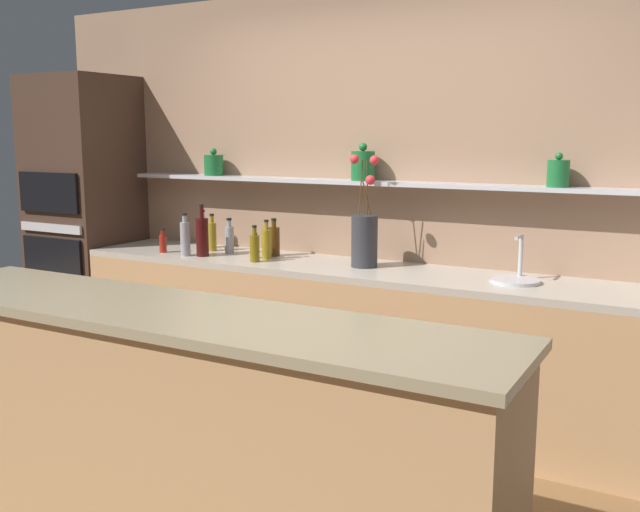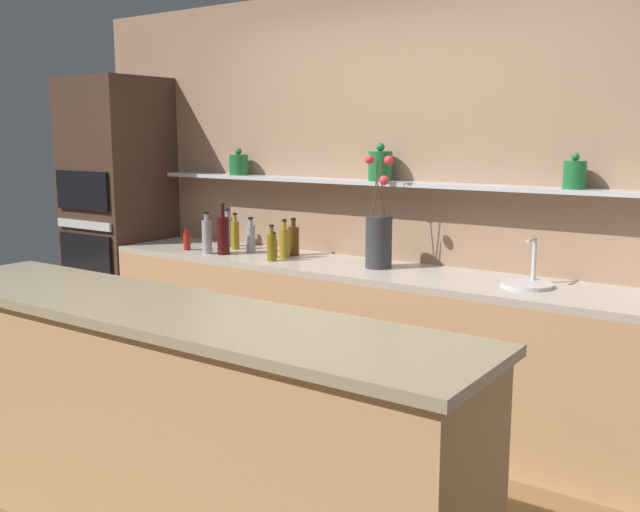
{
  "view_description": "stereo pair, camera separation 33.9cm",
  "coord_description": "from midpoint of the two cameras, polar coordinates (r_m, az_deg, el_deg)",
  "views": [
    {
      "loc": [
        1.82,
        -2.51,
        1.7
      ],
      "look_at": [
        0.19,
        0.42,
        1.13
      ],
      "focal_mm": 40.0,
      "sensor_mm": 36.0,
      "label": 1
    },
    {
      "loc": [
        2.11,
        -2.33,
        1.7
      ],
      "look_at": [
        0.19,
        0.42,
        1.13
      ],
      "focal_mm": 40.0,
      "sensor_mm": 36.0,
      "label": 2
    }
  ],
  "objects": [
    {
      "name": "sink_fixture",
      "position": [
        3.89,
        13.0,
        -1.71
      ],
      "size": [
        0.26,
        0.26,
        0.25
      ],
      "color": "#B7B7BC",
      "rests_on": "back_counter_unit"
    },
    {
      "name": "bottle_spirit_6",
      "position": [
        4.73,
        -12.78,
        1.42
      ],
      "size": [
        0.06,
        0.06,
        0.28
      ],
      "color": "gray",
      "rests_on": "back_counter_unit"
    },
    {
      "name": "back_counter_unit",
      "position": [
        4.37,
        -0.03,
        -6.78
      ],
      "size": [
        3.66,
        0.62,
        0.92
      ],
      "color": "tan",
      "rests_on": "ground_plane"
    },
    {
      "name": "bottle_spirit_1",
      "position": [
        4.63,
        -5.8,
        1.21
      ],
      "size": [
        0.07,
        0.07,
        0.25
      ],
      "color": "#4C2D0C",
      "rests_on": "back_counter_unit"
    },
    {
      "name": "bottle_oil_4",
      "position": [
        4.43,
        -7.44,
        0.67
      ],
      "size": [
        0.06,
        0.06,
        0.23
      ],
      "color": "brown",
      "rests_on": "back_counter_unit"
    },
    {
      "name": "flower_vase",
      "position": [
        4.21,
        1.29,
        1.57
      ],
      "size": [
        0.17,
        0.16,
        0.66
      ],
      "color": "#2D2D33",
      "rests_on": "back_counter_unit"
    },
    {
      "name": "bottle_sauce_7",
      "position": [
        4.56,
        -7.36,
        0.64
      ],
      "size": [
        0.05,
        0.05,
        0.16
      ],
      "color": "#9E4C0A",
      "rests_on": "back_counter_unit"
    },
    {
      "name": "bottle_sauce_2",
      "position": [
        4.91,
        -14.42,
        1.06
      ],
      "size": [
        0.05,
        0.05,
        0.16
      ],
      "color": "maroon",
      "rests_on": "back_counter_unit"
    },
    {
      "name": "bottle_spirit_5",
      "position": [
        4.78,
        -9.3,
        1.37
      ],
      "size": [
        0.06,
        0.06,
        0.23
      ],
      "color": "gray",
      "rests_on": "back_counter_unit"
    },
    {
      "name": "ground_plane",
      "position": [
        3.55,
        -9.23,
        -19.03
      ],
      "size": [
        12.0,
        12.0,
        0.0
      ],
      "primitive_type": "plane",
      "color": "brown"
    },
    {
      "name": "island_counter",
      "position": [
        3.05,
        -14.35,
        -13.47
      ],
      "size": [
        2.75,
        0.61,
        1.02
      ],
      "color": "tan",
      "rests_on": "ground_plane"
    },
    {
      "name": "oven_tower",
      "position": [
        5.62,
        -19.93,
        2.56
      ],
      "size": [
        0.68,
        0.64,
        2.12
      ],
      "color": "#3D281E",
      "rests_on": "ground_plane"
    },
    {
      "name": "bottle_oil_8",
      "position": [
        4.52,
        -6.46,
        1.0
      ],
      "size": [
        0.06,
        0.06,
        0.25
      ],
      "color": "olive",
      "rests_on": "back_counter_unit"
    },
    {
      "name": "bottle_wine_0",
      "position": [
        4.69,
        -11.46,
        1.53
      ],
      "size": [
        0.08,
        0.08,
        0.34
      ],
      "color": "#380C0C",
      "rests_on": "back_counter_unit"
    },
    {
      "name": "back_wall_unit",
      "position": [
        4.49,
        3.02,
        4.61
      ],
      "size": [
        5.2,
        0.28,
        2.6
      ],
      "color": "#937056",
      "rests_on": "ground_plane"
    },
    {
      "name": "bottle_spirit_9",
      "position": [
        5.03,
        -11.27,
        1.87
      ],
      "size": [
        0.07,
        0.07,
        0.27
      ],
      "color": "gray",
      "rests_on": "back_counter_unit"
    },
    {
      "name": "bottle_oil_3",
      "position": [
        4.9,
        -10.59,
        1.6
      ],
      "size": [
        0.06,
        0.06,
        0.25
      ],
      "color": "olive",
      "rests_on": "back_counter_unit"
    }
  ]
}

